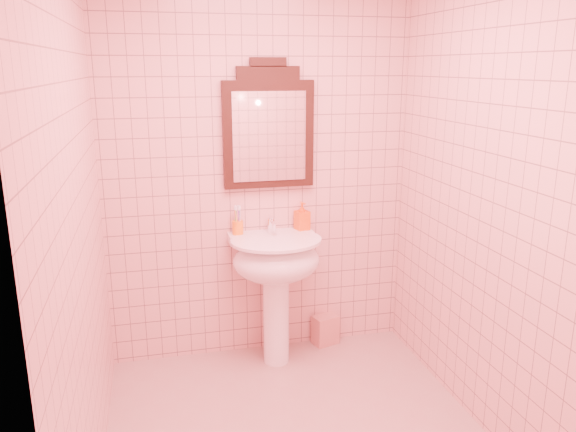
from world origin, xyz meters
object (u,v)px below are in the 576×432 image
object	(u,v)px
towel	(325,330)
toothbrush_cup	(238,227)
mirror	(269,129)
pedestal_sink	(276,269)
soap_dispenser	(302,216)

from	to	relation	value
towel	toothbrush_cup	bearing A→B (deg)	-179.29
toothbrush_cup	towel	world-z (taller)	toothbrush_cup
mirror	towel	xyz separation A→B (m)	(0.39, -0.03, -1.43)
mirror	pedestal_sink	bearing A→B (deg)	-90.00
pedestal_sink	mirror	world-z (taller)	mirror
pedestal_sink	mirror	bearing A→B (deg)	90.00
mirror	soap_dispenser	world-z (taller)	mirror
pedestal_sink	mirror	distance (m)	0.90
towel	pedestal_sink	bearing A→B (deg)	-156.77
pedestal_sink	towel	distance (m)	0.70
pedestal_sink	soap_dispenser	size ratio (longest dim) A/B	4.61
pedestal_sink	mirror	size ratio (longest dim) A/B	1.06
mirror	soap_dispenser	bearing A→B (deg)	-8.75
mirror	toothbrush_cup	distance (m)	0.66
toothbrush_cup	soap_dispenser	world-z (taller)	soap_dispenser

